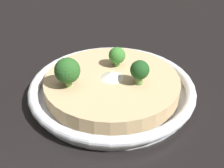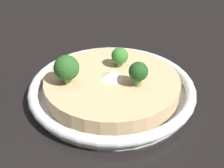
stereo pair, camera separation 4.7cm
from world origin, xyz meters
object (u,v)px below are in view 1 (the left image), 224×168
broccoli_back (140,71)px  broccoli_left (117,56)px  risotto_bowl (112,87)px  broccoli_front_right (67,71)px

broccoli_back → broccoli_left: size_ratio=1.16×
risotto_bowl → broccoli_back: size_ratio=6.82×
risotto_bowl → broccoli_left: broccoli_left is taller
risotto_bowl → broccoli_front_right: 0.09m
risotto_bowl → broccoli_back: (0.01, 0.05, 0.04)m
risotto_bowl → broccoli_back: bearing=79.5°
broccoli_front_right → broccoli_left: 0.10m
broccoli_front_right → broccoli_left: (-0.08, 0.06, -0.01)m
broccoli_front_right → broccoli_left: size_ratio=1.37×
risotto_bowl → broccoli_left: 0.06m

